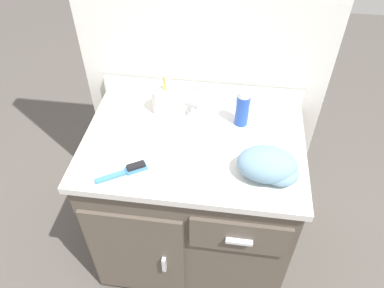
{
  "coord_description": "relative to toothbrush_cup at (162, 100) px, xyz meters",
  "views": [
    {
      "loc": [
        0.14,
        -1.05,
        1.79
      ],
      "look_at": [
        0.0,
        -0.03,
        0.79
      ],
      "focal_mm": 35.0,
      "sensor_mm": 36.0,
      "label": 1
    }
  ],
  "objects": [
    {
      "name": "hand_towel",
      "position": [
        0.45,
        -0.31,
        -0.01
      ],
      "size": [
        0.22,
        0.16,
        0.11
      ],
      "color": "#6B8EA8",
      "rests_on": "vanity"
    },
    {
      "name": "wall_back",
      "position": [
        0.16,
        0.16,
        0.27
      ],
      "size": [
        1.06,
        0.08,
        2.2
      ],
      "primitive_type": "cube",
      "color": "silver",
      "rests_on": "ground_plane"
    },
    {
      "name": "backsplash",
      "position": [
        0.16,
        0.11,
        -0.02
      ],
      "size": [
        0.88,
        0.02,
        0.08
      ],
      "color": "silver",
      "rests_on": "vanity"
    },
    {
      "name": "vanity",
      "position": [
        0.16,
        -0.18,
        -0.42
      ],
      "size": [
        0.88,
        0.61,
        0.77
      ],
      "color": "brown",
      "rests_on": "ground_plane"
    },
    {
      "name": "toothbrush_cup",
      "position": [
        0.0,
        0.0,
        0.0
      ],
      "size": [
        0.08,
        0.08,
        0.19
      ],
      "color": "silver",
      "rests_on": "vanity"
    },
    {
      "name": "sink_faucet",
      "position": [
        0.16,
        0.0,
        -0.01
      ],
      "size": [
        0.09,
        0.09,
        0.14
      ],
      "color": "silver",
      "rests_on": "vanity"
    },
    {
      "name": "shaving_cream_can",
      "position": [
        0.34,
        -0.04,
        0.02
      ],
      "size": [
        0.05,
        0.05,
        0.16
      ],
      "color": "#234CB2",
      "rests_on": "vanity"
    },
    {
      "name": "hairbrush",
      "position": [
        -0.05,
        -0.37,
        -0.05
      ],
      "size": [
        0.18,
        0.12,
        0.03
      ],
      "rotation": [
        0.0,
        0.0,
        0.55
      ],
      "color": "teal",
      "rests_on": "vanity"
    },
    {
      "name": "ground_plane",
      "position": [
        0.16,
        -0.18,
        -0.83
      ],
      "size": [
        6.0,
        6.0,
        0.0
      ],
      "primitive_type": "plane",
      "color": "#4C4742"
    }
  ]
}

